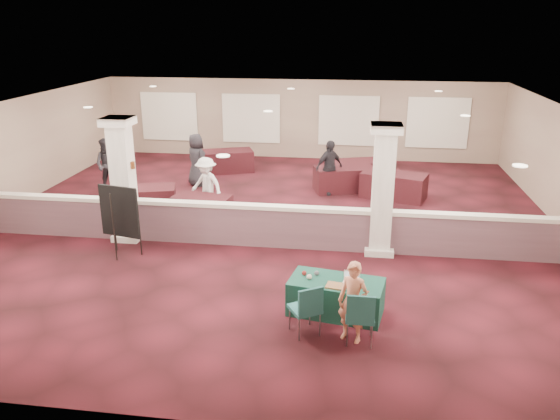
# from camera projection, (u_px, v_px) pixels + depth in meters

# --- Properties ---
(ground) EXTENTS (16.00, 16.00, 0.00)m
(ground) POSITION_uv_depth(u_px,v_px,m) (269.00, 225.00, 15.33)
(ground) COLOR #46111A
(ground) RESTS_ON ground
(wall_back) EXTENTS (16.00, 0.04, 3.20)m
(wall_back) POSITION_uv_depth(u_px,v_px,m) (299.00, 119.00, 22.28)
(wall_back) COLOR #83685B
(wall_back) RESTS_ON ground
(wall_front) EXTENTS (16.00, 0.04, 3.20)m
(wall_front) POSITION_uv_depth(u_px,v_px,m) (175.00, 323.00, 7.32)
(wall_front) COLOR #83685B
(wall_front) RESTS_ON ground
(ceiling) EXTENTS (16.00, 16.00, 0.02)m
(ceiling) POSITION_uv_depth(u_px,v_px,m) (268.00, 111.00, 14.28)
(ceiling) COLOR silver
(ceiling) RESTS_ON wall_back
(partition_wall) EXTENTS (15.60, 0.28, 1.10)m
(partition_wall) POSITION_uv_depth(u_px,v_px,m) (259.00, 225.00, 13.74)
(partition_wall) COLOR brown
(partition_wall) RESTS_ON ground
(column_left) EXTENTS (0.72, 0.72, 3.20)m
(column_left) POSITION_uv_depth(u_px,v_px,m) (123.00, 179.00, 13.84)
(column_left) COLOR beige
(column_left) RESTS_ON ground
(column_right) EXTENTS (0.72, 0.72, 3.20)m
(column_right) POSITION_uv_depth(u_px,v_px,m) (383.00, 189.00, 13.00)
(column_right) COLOR beige
(column_right) RESTS_ON ground
(sconce_left) EXTENTS (0.12, 0.12, 0.18)m
(sconce_left) POSITION_uv_depth(u_px,v_px,m) (111.00, 164.00, 13.76)
(sconce_left) COLOR brown
(sconce_left) RESTS_ON column_left
(sconce_right) EXTENTS (0.12, 0.12, 0.18)m
(sconce_right) POSITION_uv_depth(u_px,v_px,m) (132.00, 165.00, 13.69)
(sconce_right) COLOR brown
(sconce_right) RESTS_ON column_left
(near_table) EXTENTS (1.92, 1.19, 0.69)m
(near_table) POSITION_uv_depth(u_px,v_px,m) (336.00, 297.00, 10.63)
(near_table) COLOR #0D3229
(near_table) RESTS_ON ground
(conf_chair_main) EXTENTS (0.51, 0.52, 1.02)m
(conf_chair_main) POSITION_uv_depth(u_px,v_px,m) (360.00, 314.00, 9.50)
(conf_chair_main) COLOR #1C5351
(conf_chair_main) RESTS_ON ground
(conf_chair_side) EXTENTS (0.69, 0.69, 1.00)m
(conf_chair_side) POSITION_uv_depth(u_px,v_px,m) (307.00, 306.00, 9.78)
(conf_chair_side) COLOR #1C5351
(conf_chair_side) RESTS_ON ground
(easel_board) EXTENTS (1.03, 0.60, 1.78)m
(easel_board) POSITION_uv_depth(u_px,v_px,m) (119.00, 212.00, 12.94)
(easel_board) COLOR black
(easel_board) RESTS_ON ground
(woman) EXTENTS (0.64, 0.54, 1.51)m
(woman) POSITION_uv_depth(u_px,v_px,m) (353.00, 302.00, 9.59)
(woman) COLOR tan
(woman) RESTS_ON ground
(far_table_front_left) EXTENTS (2.06, 1.44, 0.76)m
(far_table_front_left) POSITION_uv_depth(u_px,v_px,m) (144.00, 200.00, 16.25)
(far_table_front_left) COLOR black
(far_table_front_left) RESTS_ON ground
(far_table_front_center) EXTENTS (1.73, 1.01, 0.67)m
(far_table_front_center) POSITION_uv_depth(u_px,v_px,m) (202.00, 207.00, 15.76)
(far_table_front_center) COLOR black
(far_table_front_center) RESTS_ON ground
(far_table_front_right) EXTENTS (2.22, 1.58, 0.81)m
(far_table_front_right) POSITION_uv_depth(u_px,v_px,m) (394.00, 186.00, 17.53)
(far_table_front_right) COLOR black
(far_table_front_right) RESTS_ON ground
(far_table_back_left) EXTENTS (2.20, 1.64, 0.80)m
(far_table_back_left) POSITION_uv_depth(u_px,v_px,m) (226.00, 161.00, 20.62)
(far_table_back_left) COLOR black
(far_table_back_left) RESTS_ON ground
(far_table_back_center) EXTENTS (2.17, 1.52, 0.80)m
(far_table_back_center) POSITION_uv_depth(u_px,v_px,m) (344.00, 179.00, 18.31)
(far_table_back_center) COLOR black
(far_table_back_center) RESTS_ON ground
(far_table_back_right) EXTENTS (2.14, 1.55, 0.78)m
(far_table_back_right) POSITION_uv_depth(u_px,v_px,m) (359.00, 171.00, 19.25)
(far_table_back_right) COLOR black
(far_table_back_right) RESTS_ON ground
(attendee_a) EXTENTS (0.85, 0.48, 1.78)m
(attendee_a) POSITION_uv_depth(u_px,v_px,m) (108.00, 165.00, 18.11)
(attendee_a) COLOR black
(attendee_a) RESTS_ON ground
(attendee_b) EXTENTS (1.18, 0.89, 1.67)m
(attendee_b) POSITION_uv_depth(u_px,v_px,m) (206.00, 185.00, 16.12)
(attendee_b) COLOR beige
(attendee_b) RESTS_ON ground
(attendee_c) EXTENTS (1.12, 1.08, 1.79)m
(attendee_c) POSITION_uv_depth(u_px,v_px,m) (329.00, 168.00, 17.77)
(attendee_c) COLOR black
(attendee_c) RESTS_ON ground
(attendee_d) EXTENTS (1.00, 0.94, 1.81)m
(attendee_d) POSITION_uv_depth(u_px,v_px,m) (196.00, 160.00, 18.70)
(attendee_d) COLOR black
(attendee_d) RESTS_ON ground
(laptop_base) EXTENTS (0.34, 0.27, 0.02)m
(laptop_base) POSITION_uv_depth(u_px,v_px,m) (351.00, 284.00, 10.39)
(laptop_base) COLOR silver
(laptop_base) RESTS_ON near_table
(laptop_screen) EXTENTS (0.31, 0.07, 0.21)m
(laptop_screen) POSITION_uv_depth(u_px,v_px,m) (352.00, 276.00, 10.45)
(laptop_screen) COLOR silver
(laptop_screen) RESTS_ON near_table
(screen_glow) EXTENTS (0.28, 0.05, 0.18)m
(screen_glow) POSITION_uv_depth(u_px,v_px,m) (352.00, 277.00, 10.45)
(screen_glow) COLOR silver
(screen_glow) RESTS_ON near_table
(knitting) EXTENTS (0.42, 0.34, 0.03)m
(knitting) POSITION_uv_depth(u_px,v_px,m) (336.00, 286.00, 10.28)
(knitting) COLOR #BC681E
(knitting) RESTS_ON near_table
(yarn_cream) EXTENTS (0.10, 0.10, 0.10)m
(yarn_cream) POSITION_uv_depth(u_px,v_px,m) (309.00, 277.00, 10.56)
(yarn_cream) COLOR beige
(yarn_cream) RESTS_ON near_table
(yarn_red) EXTENTS (0.09, 0.09, 0.09)m
(yarn_red) POSITION_uv_depth(u_px,v_px,m) (304.00, 273.00, 10.73)
(yarn_red) COLOR maroon
(yarn_red) RESTS_ON near_table
(yarn_grey) EXTENTS (0.10, 0.10, 0.10)m
(yarn_grey) POSITION_uv_depth(u_px,v_px,m) (317.00, 273.00, 10.72)
(yarn_grey) COLOR #4E4D52
(yarn_grey) RESTS_ON near_table
(scissors) EXTENTS (0.12, 0.05, 0.01)m
(scissors) POSITION_uv_depth(u_px,v_px,m) (366.00, 291.00, 10.10)
(scissors) COLOR #B51F13
(scissors) RESTS_ON near_table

